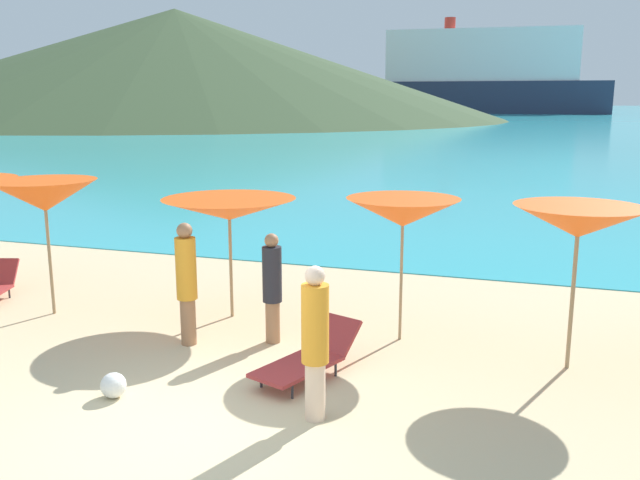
{
  "coord_description": "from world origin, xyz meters",
  "views": [
    {
      "loc": [
        3.57,
        -6.15,
        3.66
      ],
      "look_at": [
        -0.06,
        4.94,
        1.2
      ],
      "focal_mm": 37.56,
      "sensor_mm": 36.0,
      "label": 1
    }
  ],
  "objects_px": {
    "cruise_ship": "(479,77)",
    "beach_ball": "(113,385)",
    "beachgoer_0": "(272,285)",
    "beachgoer_2": "(315,339)",
    "umbrella_3": "(229,209)",
    "lounge_chair_3": "(309,357)",
    "umbrella_5": "(579,222)",
    "umbrella_2": "(44,196)",
    "umbrella_4": "(403,213)",
    "beachgoer_1": "(187,280)"
  },
  "relations": [
    {
      "from": "lounge_chair_3",
      "to": "beachgoer_0",
      "type": "bearing_deg",
      "value": 152.75
    },
    {
      "from": "umbrella_2",
      "to": "beachgoer_0",
      "type": "xyz_separation_m",
      "value": [
        4.16,
        -0.12,
        -1.15
      ]
    },
    {
      "from": "beach_ball",
      "to": "cruise_ship",
      "type": "height_order",
      "value": "cruise_ship"
    },
    {
      "from": "beachgoer_0",
      "to": "beachgoer_1",
      "type": "relative_size",
      "value": 0.91
    },
    {
      "from": "beachgoer_0",
      "to": "beachgoer_1",
      "type": "distance_m",
      "value": 1.28
    },
    {
      "from": "beachgoer_2",
      "to": "umbrella_3",
      "type": "bearing_deg",
      "value": 131.56
    },
    {
      "from": "umbrella_3",
      "to": "beachgoer_2",
      "type": "distance_m",
      "value": 4.14
    },
    {
      "from": "beachgoer_2",
      "to": "beach_ball",
      "type": "relative_size",
      "value": 5.74
    },
    {
      "from": "beachgoer_0",
      "to": "cruise_ship",
      "type": "relative_size",
      "value": 0.03
    },
    {
      "from": "cruise_ship",
      "to": "beachgoer_0",
      "type": "bearing_deg",
      "value": -90.12
    },
    {
      "from": "umbrella_5",
      "to": "beachgoer_1",
      "type": "distance_m",
      "value": 5.62
    },
    {
      "from": "lounge_chair_3",
      "to": "beachgoer_0",
      "type": "relative_size",
      "value": 1.06
    },
    {
      "from": "umbrella_3",
      "to": "umbrella_4",
      "type": "xyz_separation_m",
      "value": [
        2.97,
        -0.2,
        0.13
      ]
    },
    {
      "from": "beachgoer_1",
      "to": "beach_ball",
      "type": "bearing_deg",
      "value": -175.1
    },
    {
      "from": "umbrella_4",
      "to": "lounge_chair_3",
      "type": "distance_m",
      "value": 2.63
    },
    {
      "from": "umbrella_5",
      "to": "lounge_chair_3",
      "type": "distance_m",
      "value": 4.01
    },
    {
      "from": "beach_ball",
      "to": "beachgoer_1",
      "type": "bearing_deg",
      "value": 90.87
    },
    {
      "from": "umbrella_2",
      "to": "umbrella_3",
      "type": "relative_size",
      "value": 1.03
    },
    {
      "from": "lounge_chair_3",
      "to": "beachgoer_0",
      "type": "distance_m",
      "value": 1.56
    },
    {
      "from": "umbrella_5",
      "to": "umbrella_4",
      "type": "bearing_deg",
      "value": 170.87
    },
    {
      "from": "lounge_chair_3",
      "to": "beach_ball",
      "type": "distance_m",
      "value": 2.53
    },
    {
      "from": "umbrella_4",
      "to": "beachgoer_1",
      "type": "distance_m",
      "value": 3.39
    },
    {
      "from": "lounge_chair_3",
      "to": "beachgoer_0",
      "type": "height_order",
      "value": "beachgoer_0"
    },
    {
      "from": "beachgoer_2",
      "to": "beach_ball",
      "type": "bearing_deg",
      "value": -172.3
    },
    {
      "from": "cruise_ship",
      "to": "umbrella_4",
      "type": "bearing_deg",
      "value": -89.51
    },
    {
      "from": "umbrella_4",
      "to": "umbrella_5",
      "type": "xyz_separation_m",
      "value": [
        2.44,
        -0.39,
        0.06
      ]
    },
    {
      "from": "umbrella_2",
      "to": "lounge_chair_3",
      "type": "xyz_separation_m",
      "value": [
        5.12,
        -1.18,
        -1.79
      ]
    },
    {
      "from": "beachgoer_0",
      "to": "beach_ball",
      "type": "xyz_separation_m",
      "value": [
        -1.16,
        -2.43,
        -0.75
      ]
    },
    {
      "from": "umbrella_5",
      "to": "beachgoer_1",
      "type": "bearing_deg",
      "value": -171.49
    },
    {
      "from": "umbrella_3",
      "to": "beach_ball",
      "type": "height_order",
      "value": "umbrella_3"
    },
    {
      "from": "umbrella_5",
      "to": "beachgoer_0",
      "type": "relative_size",
      "value": 1.34
    },
    {
      "from": "beachgoer_2",
      "to": "beachgoer_0",
      "type": "bearing_deg",
      "value": 125.26
    },
    {
      "from": "umbrella_4",
      "to": "cruise_ship",
      "type": "relative_size",
      "value": 0.03
    },
    {
      "from": "umbrella_3",
      "to": "umbrella_5",
      "type": "bearing_deg",
      "value": -6.29
    },
    {
      "from": "beachgoer_1",
      "to": "beachgoer_2",
      "type": "relative_size",
      "value": 1.02
    },
    {
      "from": "umbrella_4",
      "to": "cruise_ship",
      "type": "distance_m",
      "value": 173.85
    },
    {
      "from": "umbrella_3",
      "to": "beach_ball",
      "type": "relative_size",
      "value": 7.05
    },
    {
      "from": "umbrella_5",
      "to": "umbrella_3",
      "type": "bearing_deg",
      "value": 173.71
    },
    {
      "from": "beachgoer_0",
      "to": "beach_ball",
      "type": "distance_m",
      "value": 2.8
    },
    {
      "from": "umbrella_5",
      "to": "umbrella_2",
      "type": "bearing_deg",
      "value": -178.49
    },
    {
      "from": "lounge_chair_3",
      "to": "cruise_ship",
      "type": "height_order",
      "value": "cruise_ship"
    },
    {
      "from": "umbrella_5",
      "to": "beachgoer_0",
      "type": "distance_m",
      "value": 4.43
    },
    {
      "from": "umbrella_2",
      "to": "beach_ball",
      "type": "relative_size",
      "value": 7.28
    },
    {
      "from": "beachgoer_0",
      "to": "beachgoer_1",
      "type": "height_order",
      "value": "beachgoer_1"
    },
    {
      "from": "beachgoer_2",
      "to": "beach_ball",
      "type": "xyz_separation_m",
      "value": [
        -2.58,
        -0.24,
        -0.83
      ]
    },
    {
      "from": "beachgoer_2",
      "to": "cruise_ship",
      "type": "xyz_separation_m",
      "value": [
        -13.99,
        176.02,
        8.49
      ]
    },
    {
      "from": "beachgoer_0",
      "to": "beachgoer_2",
      "type": "relative_size",
      "value": 0.93
    },
    {
      "from": "umbrella_4",
      "to": "beachgoer_2",
      "type": "bearing_deg",
      "value": -97.91
    },
    {
      "from": "umbrella_2",
      "to": "umbrella_5",
      "type": "relative_size",
      "value": 1.02
    },
    {
      "from": "cruise_ship",
      "to": "beach_ball",
      "type": "bearing_deg",
      "value": -90.56
    }
  ]
}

